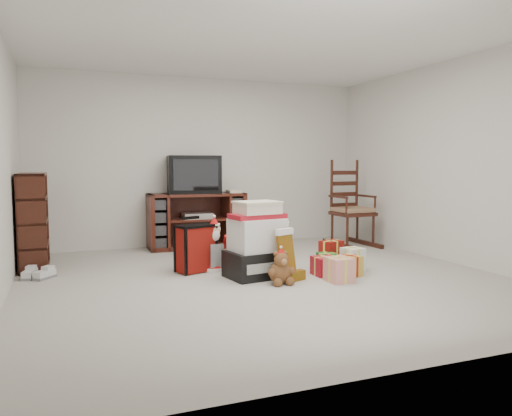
{
  "coord_description": "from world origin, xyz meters",
  "views": [
    {
      "loc": [
        -1.99,
        -4.83,
        1.22
      ],
      "look_at": [
        0.12,
        0.6,
        0.71
      ],
      "focal_mm": 35.0,
      "sensor_mm": 36.0,
      "label": 1
    }
  ],
  "objects": [
    {
      "name": "room",
      "position": [
        0.0,
        0.0,
        1.25
      ],
      "size": [
        5.01,
        5.01,
        2.51
      ],
      "color": "#A9A39B",
      "rests_on": "ground"
    },
    {
      "name": "tv_stand",
      "position": [
        -0.18,
        2.22,
        0.4
      ],
      "size": [
        1.41,
        0.53,
        0.8
      ],
      "rotation": [
        0.0,
        0.0,
        -0.02
      ],
      "color": "#471A14",
      "rests_on": "floor"
    },
    {
      "name": "bookshelf",
      "position": [
        -2.32,
        1.54,
        0.54
      ],
      "size": [
        0.3,
        0.91,
        1.12
      ],
      "color": "#3B1710",
      "rests_on": "floor"
    },
    {
      "name": "rocking_chair",
      "position": [
        2.04,
        1.61,
        0.46
      ],
      "size": [
        0.56,
        0.9,
        1.34
      ],
      "rotation": [
        0.0,
        0.0,
        0.03
      ],
      "color": "#3B1710",
      "rests_on": "floor"
    },
    {
      "name": "gift_pile",
      "position": [
        -0.05,
        0.12,
        0.35
      ],
      "size": [
        0.7,
        0.56,
        0.8
      ],
      "rotation": [
        0.0,
        0.0,
        0.15
      ],
      "color": "black",
      "rests_on": "floor"
    },
    {
      "name": "red_suitcase",
      "position": [
        -0.6,
        0.61,
        0.27
      ],
      "size": [
        0.46,
        0.35,
        0.63
      ],
      "rotation": [
        0.0,
        0.0,
        0.36
      ],
      "color": "maroon",
      "rests_on": "floor"
    },
    {
      "name": "stocking",
      "position": [
        0.16,
        -0.19,
        0.28
      ],
      "size": [
        0.29,
        0.2,
        0.56
      ],
      "primitive_type": null,
      "rotation": [
        0.0,
        0.0,
        0.38
      ],
      "color": "#0D7D0F",
      "rests_on": "floor"
    },
    {
      "name": "teddy_bear",
      "position": [
        0.06,
        -0.26,
        0.15
      ],
      "size": [
        0.23,
        0.2,
        0.34
      ],
      "color": "brown",
      "rests_on": "floor"
    },
    {
      "name": "santa_figurine",
      "position": [
        0.54,
        1.03,
        0.23
      ],
      "size": [
        0.3,
        0.28,
        0.61
      ],
      "color": "#B61413",
      "rests_on": "floor"
    },
    {
      "name": "mrs_claus_figurine",
      "position": [
        -0.38,
        0.63,
        0.24
      ],
      "size": [
        0.3,
        0.29,
        0.62
      ],
      "color": "#B61413",
      "rests_on": "floor"
    },
    {
      "name": "sneaker_pair",
      "position": [
        -2.27,
        0.9,
        0.05
      ],
      "size": [
        0.37,
        0.27,
        0.09
      ],
      "rotation": [
        0.0,
        0.0,
        -0.43
      ],
      "color": "silver",
      "rests_on": "floor"
    },
    {
      "name": "gift_cluster",
      "position": [
        0.87,
        -0.01,
        0.12
      ],
      "size": [
        0.69,
        0.96,
        0.24
      ],
      "color": "#A5121F",
      "rests_on": "floor"
    },
    {
      "name": "crt_television",
      "position": [
        -0.21,
        2.25,
        1.07
      ],
      "size": [
        0.8,
        0.62,
        0.54
      ],
      "rotation": [
        0.0,
        0.0,
        -0.12
      ],
      "color": "black",
      "rests_on": "tv_stand"
    }
  ]
}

